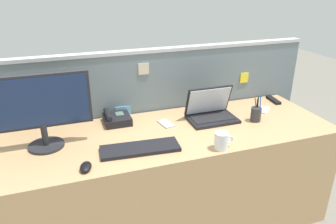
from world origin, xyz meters
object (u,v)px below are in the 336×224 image
at_px(desktop_monitor, 40,107).
at_px(cell_phone_silver_slab, 166,124).
at_px(computer_mouse_right_hand, 86,167).
at_px(laptop, 211,111).
at_px(pen_cup, 256,114).
at_px(desk_phone, 116,119).
at_px(cell_phone_white_slab, 263,110).
at_px(coffee_mug, 222,141).
at_px(keyboard_main, 140,148).
at_px(tv_remote, 273,100).

bearing_deg(desktop_monitor, cell_phone_silver_slab, 3.96).
xyz_separation_m(computer_mouse_right_hand, cell_phone_silver_slab, (0.57, 0.38, -0.01)).
height_order(laptop, computer_mouse_right_hand, laptop).
relative_size(computer_mouse_right_hand, pen_cup, 0.54).
height_order(desktop_monitor, desk_phone, desktop_monitor).
xyz_separation_m(desk_phone, pen_cup, (0.92, -0.28, 0.02)).
xyz_separation_m(cell_phone_white_slab, coffee_mug, (-0.57, -0.41, 0.05)).
bearing_deg(desktop_monitor, cell_phone_white_slab, 1.54).
distance_m(desktop_monitor, laptop, 1.11).
distance_m(keyboard_main, cell_phone_white_slab, 1.06).
distance_m(pen_cup, tv_remote, 0.45).
xyz_separation_m(keyboard_main, cell_phone_white_slab, (1.02, 0.27, -0.01)).
height_order(cell_phone_silver_slab, tv_remote, tv_remote).
xyz_separation_m(tv_remote, coffee_mug, (-0.76, -0.55, 0.04)).
bearing_deg(pen_cup, desktop_monitor, 176.01).
bearing_deg(cell_phone_white_slab, coffee_mug, -96.07).
distance_m(keyboard_main, coffee_mug, 0.48).
bearing_deg(cell_phone_silver_slab, computer_mouse_right_hand, -157.73).
distance_m(laptop, desk_phone, 0.66).
distance_m(laptop, pen_cup, 0.31).
bearing_deg(pen_cup, coffee_mug, -146.51).
bearing_deg(coffee_mug, computer_mouse_right_hand, 177.35).
relative_size(cell_phone_silver_slab, tv_remote, 0.77).
bearing_deg(keyboard_main, cell_phone_silver_slab, 52.43).
xyz_separation_m(laptop, cell_phone_white_slab, (0.44, 0.00, -0.06)).
height_order(computer_mouse_right_hand, pen_cup, pen_cup).
xyz_separation_m(desk_phone, tv_remote, (1.27, -0.00, -0.02)).
distance_m(keyboard_main, pen_cup, 0.87).
xyz_separation_m(desk_phone, cell_phone_silver_slab, (0.32, -0.13, -0.03)).
relative_size(desk_phone, computer_mouse_right_hand, 1.85).
height_order(pen_cup, tv_remote, pen_cup).
xyz_separation_m(cell_phone_silver_slab, coffee_mug, (0.20, -0.42, 0.05)).
height_order(cell_phone_silver_slab, cell_phone_white_slab, same).
bearing_deg(desktop_monitor, desk_phone, 22.25).
bearing_deg(cell_phone_silver_slab, keyboard_main, -143.59).
height_order(laptop, coffee_mug, laptop).
distance_m(desktop_monitor, computer_mouse_right_hand, 0.45).
height_order(keyboard_main, tv_remote, keyboard_main).
distance_m(keyboard_main, computer_mouse_right_hand, 0.33).
xyz_separation_m(keyboard_main, coffee_mug, (0.45, -0.14, 0.04)).
distance_m(desktop_monitor, keyboard_main, 0.61).
bearing_deg(coffee_mug, tv_remote, 35.87).
distance_m(keyboard_main, cell_phone_silver_slab, 0.38).
relative_size(desk_phone, cell_phone_silver_slab, 1.41).
bearing_deg(cell_phone_silver_slab, laptop, -14.09).
distance_m(cell_phone_silver_slab, cell_phone_white_slab, 0.77).
height_order(pen_cup, coffee_mug, pen_cup).
bearing_deg(tv_remote, keyboard_main, -154.70).
xyz_separation_m(pen_cup, cell_phone_white_slab, (0.16, 0.14, -0.05)).
height_order(desktop_monitor, coffee_mug, desktop_monitor).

